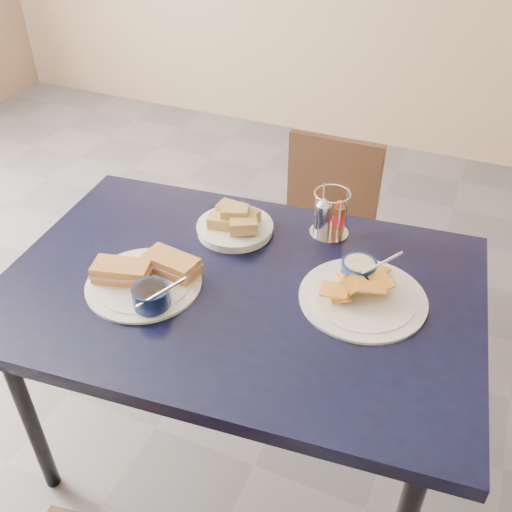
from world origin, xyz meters
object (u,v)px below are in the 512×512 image
at_px(chair_far, 325,224).
at_px(sandwich_plate, 147,278).
at_px(plantain_plate, 361,288).
at_px(bread_basket, 235,224).
at_px(dining_table, 239,304).
at_px(condiment_caddy, 329,216).

distance_m(chair_far, sandwich_plate, 0.98).
xyz_separation_m(sandwich_plate, plantain_plate, (0.50, 0.18, -0.01)).
distance_m(sandwich_plate, bread_basket, 0.32).
relative_size(plantain_plate, bread_basket, 1.46).
xyz_separation_m(dining_table, bread_basket, (-0.11, 0.21, 0.09)).
xyz_separation_m(chair_far, bread_basket, (-0.10, -0.59, 0.34)).
distance_m(chair_far, plantain_plate, 0.84).
distance_m(plantain_plate, bread_basket, 0.42).
bearing_deg(condiment_caddy, chair_far, 106.22).
bearing_deg(plantain_plate, sandwich_plate, -159.94).
distance_m(dining_table, plantain_plate, 0.32).
height_order(sandwich_plate, condiment_caddy, condiment_caddy).
bearing_deg(condiment_caddy, sandwich_plate, -130.53).
relative_size(sandwich_plate, bread_basket, 1.46).
bearing_deg(bread_basket, chair_far, 80.44).
relative_size(chair_far, sandwich_plate, 2.45).
bearing_deg(chair_far, plantain_plate, -67.21).
bearing_deg(dining_table, bread_basket, 117.22).
relative_size(dining_table, condiment_caddy, 9.36).
distance_m(dining_table, sandwich_plate, 0.25).
bearing_deg(sandwich_plate, dining_table, 25.01).
bearing_deg(chair_far, condiment_caddy, -73.78).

